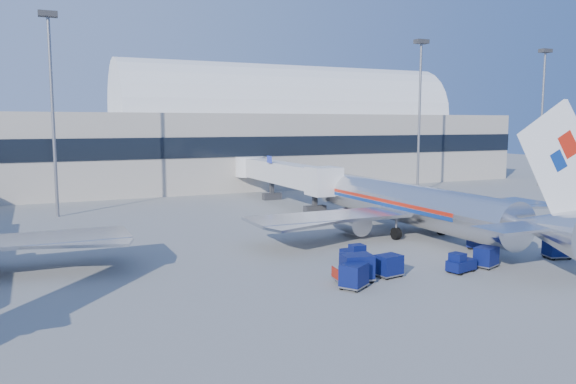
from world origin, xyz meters
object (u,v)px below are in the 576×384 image
cart_train_a (389,265)px  tug_left (354,255)px  cart_solo_near (486,257)px  barrier_near (497,229)px  barrier_mid (522,226)px  cart_train_c (354,275)px  mast_east (420,94)px  airliner_main (413,205)px  mast_west (51,84)px  jetbridge_near (278,173)px  tug_lead (460,263)px  barrier_far (546,224)px  tug_right (480,241)px  cart_open_red (349,277)px  cart_train_b (357,267)px  cart_solo_far (557,247)px  mast_far_east (543,97)px

cart_train_a → tug_left: bearing=85.2°
cart_solo_near → barrier_near: bearing=21.1°
barrier_mid → cart_train_c: size_ratio=1.31×
cart_train_c → mast_east: bearing=15.0°
airliner_main → tug_left: size_ratio=15.27×
airliner_main → cart_train_a: bearing=-133.0°
mast_west → cart_train_a: (19.63, -36.61, -13.97)m
airliner_main → jetbridge_near: 26.43m
tug_lead → cart_train_a: size_ratio=1.26×
barrier_far → tug_left: bearing=-169.8°
mast_east → tug_right: (-18.46, -32.67, -14.12)m
mast_east → barrier_far: 31.92m
barrier_mid → cart_open_red: bearing=-160.7°
barrier_mid → cart_train_a: cart_train_a is taller
cart_train_a → cart_train_b: size_ratio=0.83×
barrier_far → cart_solo_near: size_ratio=1.44×
tug_left → cart_solo_near: size_ratio=1.17×
barrier_far → cart_train_c: cart_train_c is taller
barrier_near → cart_solo_far: (-3.32, -9.60, 0.43)m
mast_far_east → cart_solo_far: mast_far_east is taller
mast_west → barrier_near: bearing=-36.4°
cart_solo_near → tug_right: bearing=29.2°
tug_right → airliner_main: bearing=156.2°
jetbridge_near → barrier_mid: (13.70, -28.81, -3.48)m
airliner_main → tug_lead: size_ratio=15.32×
mast_east → cart_train_c: bearing=-131.8°
mast_west → cart_open_red: mast_west is taller
mast_east → cart_train_a: size_ratio=11.73×
tug_lead → cart_train_b: (-7.90, 1.02, 0.33)m
tug_lead → tug_left: bearing=123.3°
mast_west → cart_train_c: 43.52m
jetbridge_near → barrier_mid: 32.09m
mast_east → tug_right: bearing=-119.5°
tug_right → cart_solo_far: cart_solo_far is taller
barrier_near → cart_solo_near: cart_solo_near is taller
mast_west → mast_far_east: 75.00m
mast_west → tug_right: bearing=-46.0°
cart_solo_far → cart_solo_near: bearing=-166.8°
cart_solo_far → tug_lead: bearing=-164.8°
mast_east → tug_right: 40.10m
mast_east → barrier_far: size_ratio=7.53×
cart_open_red → tug_lead: bearing=0.3°
barrier_near → tug_left: bearing=-166.3°
barrier_near → cart_solo_near: 14.07m
cart_train_c → barrier_near: bearing=-8.8°
mast_west → cart_train_b: 42.76m
airliner_main → barrier_near: (8.00, -2.51, -2.48)m
airliner_main → cart_train_a: 15.35m
tug_right → cart_train_a: cart_train_a is taller
tug_left → cart_train_a: 4.06m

